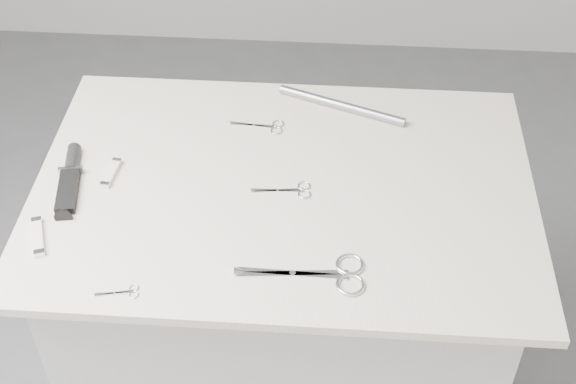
# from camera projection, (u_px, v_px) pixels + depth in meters

# --- Properties ---
(plinth) EXTENTS (0.90, 0.60, 0.90)m
(plinth) POSITION_uv_depth(u_px,v_px,m) (284.00, 330.00, 1.92)
(plinth) COLOR #B7B7B5
(plinth) RESTS_ON ground
(display_board) EXTENTS (1.00, 0.70, 0.02)m
(display_board) POSITION_uv_depth(u_px,v_px,m) (284.00, 189.00, 1.61)
(display_board) COLOR beige
(display_board) RESTS_ON plinth
(large_shears) EXTENTS (0.23, 0.10, 0.01)m
(large_shears) POSITION_uv_depth(u_px,v_px,m) (329.00, 274.00, 1.42)
(large_shears) COLOR silver
(large_shears) RESTS_ON display_board
(embroidery_scissors_a) EXTENTS (0.12, 0.05, 0.00)m
(embroidery_scissors_a) POSITION_uv_depth(u_px,v_px,m) (292.00, 190.00, 1.59)
(embroidery_scissors_a) COLOR silver
(embroidery_scissors_a) RESTS_ON display_board
(embroidery_scissors_b) EXTENTS (0.12, 0.05, 0.00)m
(embroidery_scissors_b) POSITION_uv_depth(u_px,v_px,m) (267.00, 126.00, 1.74)
(embroidery_scissors_b) COLOR silver
(embroidery_scissors_b) RESTS_ON display_board
(tiny_scissors) EXTENTS (0.08, 0.03, 0.00)m
(tiny_scissors) POSITION_uv_depth(u_px,v_px,m) (123.00, 292.00, 1.40)
(tiny_scissors) COLOR silver
(tiny_scissors) RESTS_ON display_board
(sheathed_knife) EXTENTS (0.06, 0.20, 0.02)m
(sheathed_knife) POSITION_uv_depth(u_px,v_px,m) (70.00, 177.00, 1.61)
(sheathed_knife) COLOR black
(sheathed_knife) RESTS_ON display_board
(pocket_knife_a) EXTENTS (0.05, 0.10, 0.01)m
(pocket_knife_a) POSITION_uv_depth(u_px,v_px,m) (38.00, 236.00, 1.49)
(pocket_knife_a) COLOR #EEE5CF
(pocket_knife_a) RESTS_ON display_board
(pocket_knife_b) EXTENTS (0.03, 0.09, 0.01)m
(pocket_knife_b) POSITION_uv_depth(u_px,v_px,m) (111.00, 173.00, 1.62)
(pocket_knife_b) COLOR #EEE5CF
(pocket_knife_b) RESTS_ON display_board
(metal_rail) EXTENTS (0.29, 0.13, 0.02)m
(metal_rail) POSITION_uv_depth(u_px,v_px,m) (341.00, 105.00, 1.78)
(metal_rail) COLOR gray
(metal_rail) RESTS_ON display_board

